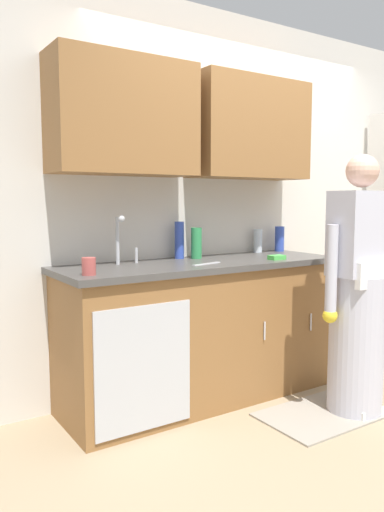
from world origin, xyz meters
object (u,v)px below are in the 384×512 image
object	(u,v)px
bottle_water_tall	(179,240)
bottle_water_short	(279,239)
cup_by_sink	(89,266)
person_at_sink	(358,305)
sink	(134,269)
bottle_dish_liquid	(196,243)
sponge	(277,257)
bottle_cleaner_spray	(258,241)
knife_on_counter	(207,264)

from	to	relation	value
bottle_water_tall	bottle_water_short	bearing A→B (deg)	-0.39
cup_by_sink	person_at_sink	bearing A→B (deg)	-19.29
sink	cup_by_sink	xyz separation A→B (m)	(-0.36, -0.18, 0.06)
sink	bottle_dish_liquid	distance (m)	0.59
bottle_dish_liquid	sponge	size ratio (longest dim) A/B	1.95
person_at_sink	bottle_water_tall	bearing A→B (deg)	128.20
bottle_cleaner_spray	knife_on_counter	bearing A→B (deg)	-152.97
knife_on_counter	bottle_dish_liquid	bearing A→B (deg)	-125.05
bottle_water_short	bottle_cleaner_spray	xyz separation A→B (m)	(-0.20, 0.03, -0.01)
cup_by_sink	knife_on_counter	distance (m)	0.80
bottle_water_short	bottle_water_tall	distance (m)	0.93
cup_by_sink	bottle_water_tall	bearing A→B (deg)	25.49
bottle_water_tall	sponge	xyz separation A→B (m)	(0.53, -0.41, -0.11)
sink	cup_by_sink	bearing A→B (deg)	-153.22
sink	bottle_cleaner_spray	xyz separation A→B (m)	(1.19, 0.23, 0.10)
knife_on_counter	sponge	xyz separation A→B (m)	(0.55, -0.05, 0.01)
bottle_dish_liquid	person_at_sink	bearing A→B (deg)	-53.96
cup_by_sink	knife_on_counter	world-z (taller)	cup_by_sink
bottle_water_short	person_at_sink	bearing A→B (deg)	-101.98
bottle_cleaner_spray	cup_by_sink	distance (m)	1.60
sink	bottle_water_tall	size ratio (longest dim) A/B	1.95
bottle_dish_liquid	cup_by_sink	distance (m)	0.98
cup_by_sink	sponge	world-z (taller)	cup_by_sink
knife_on_counter	person_at_sink	bearing A→B (deg)	129.75
bottle_water_tall	sponge	size ratio (longest dim) A/B	2.33
person_at_sink	knife_on_counter	size ratio (longest dim) A/B	6.75
sink	bottle_dish_liquid	size ratio (longest dim) A/B	2.33
bottle_dish_liquid	bottle_water_short	size ratio (longest dim) A/B	1.09
bottle_dish_liquid	bottle_water_short	distance (m)	0.83
bottle_dish_liquid	bottle_water_tall	bearing A→B (deg)	148.31
bottle_dish_liquid	bottle_cleaner_spray	distance (m)	0.64
bottle_water_short	knife_on_counter	size ratio (longest dim) A/B	0.82
bottle_cleaner_spray	bottle_water_tall	distance (m)	0.73
bottle_water_short	sponge	size ratio (longest dim) A/B	1.79
cup_by_sink	knife_on_counter	size ratio (longest dim) A/B	0.40
bottle_dish_liquid	bottle_water_tall	world-z (taller)	bottle_water_tall
bottle_dish_liquid	bottle_water_short	world-z (taller)	bottle_dish_liquid
bottle_cleaner_spray	person_at_sink	bearing A→B (deg)	-89.79
bottle_cleaner_spray	cup_by_sink	world-z (taller)	bottle_cleaner_spray
sink	sponge	world-z (taller)	sink
bottle_water_tall	cup_by_sink	size ratio (longest dim) A/B	2.68
bottle_water_tall	knife_on_counter	xyz separation A→B (m)	(-0.02, -0.36, -0.13)
bottle_water_short	sponge	bearing A→B (deg)	-134.74
bottle_water_tall	knife_on_counter	world-z (taller)	bottle_water_tall
person_at_sink	bottle_water_short	size ratio (longest dim) A/B	8.21
bottle_dish_liquid	bottle_water_tall	distance (m)	0.12
bottle_water_short	sponge	xyz separation A→B (m)	(-0.40, -0.41, -0.08)
bottle_water_tall	sponge	world-z (taller)	bottle_water_tall
person_at_sink	bottle_water_short	world-z (taller)	person_at_sink
bottle_dish_liquid	knife_on_counter	distance (m)	0.34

